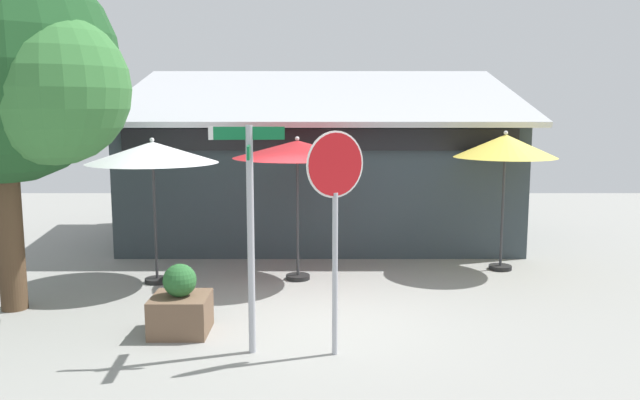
# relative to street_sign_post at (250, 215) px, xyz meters

# --- Properties ---
(ground_plane) EXTENTS (28.00, 28.00, 0.10)m
(ground_plane) POSITION_rel_street_sign_post_xyz_m (0.87, 1.46, -1.85)
(ground_plane) COLOR gray
(cafe_building) EXTENTS (9.12, 5.22, 4.13)m
(cafe_building) POSITION_rel_street_sign_post_xyz_m (0.88, 7.40, -0.27)
(cafe_building) COLOR #333D42
(cafe_building) RESTS_ON ground
(street_sign_post) EXTENTS (0.93, 0.87, 2.92)m
(street_sign_post) POSITION_rel_street_sign_post_xyz_m (0.00, 0.00, 0.00)
(street_sign_post) COLOR #A8AAB2
(street_sign_post) RESTS_ON ground
(stop_sign) EXTENTS (0.71, 0.45, 2.85)m
(stop_sign) POSITION_rel_street_sign_post_xyz_m (1.07, -0.07, 0.22)
(stop_sign) COLOR #A8AAB2
(stop_sign) RESTS_ON ground
(patio_umbrella_ivory_left) EXTENTS (2.30, 2.30, 2.61)m
(patio_umbrella_ivory_left) POSITION_rel_street_sign_post_xyz_m (-2.07, 3.30, 0.54)
(patio_umbrella_ivory_left) COLOR black
(patio_umbrella_ivory_left) RESTS_ON ground
(patio_umbrella_crimson_center) EXTENTS (2.32, 2.32, 2.62)m
(patio_umbrella_crimson_center) POSITION_rel_street_sign_post_xyz_m (0.47, 3.53, 0.57)
(patio_umbrella_crimson_center) COLOR black
(patio_umbrella_crimson_center) RESTS_ON ground
(patio_umbrella_mustard_right) EXTENTS (1.94, 1.94, 2.70)m
(patio_umbrella_mustard_right) POSITION_rel_street_sign_post_xyz_m (4.40, 4.24, 0.59)
(patio_umbrella_mustard_right) COLOR black
(patio_umbrella_mustard_right) RESTS_ON ground
(shade_tree) EXTENTS (3.84, 3.54, 5.52)m
(shade_tree) POSITION_rel_street_sign_post_xyz_m (-3.73, 1.69, 1.87)
(shade_tree) COLOR brown
(shade_tree) RESTS_ON ground
(sidewalk_planter) EXTENTS (0.79, 0.79, 0.99)m
(sidewalk_planter) POSITION_rel_street_sign_post_xyz_m (-1.07, 0.71, -1.42)
(sidewalk_planter) COLOR brown
(sidewalk_planter) RESTS_ON ground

